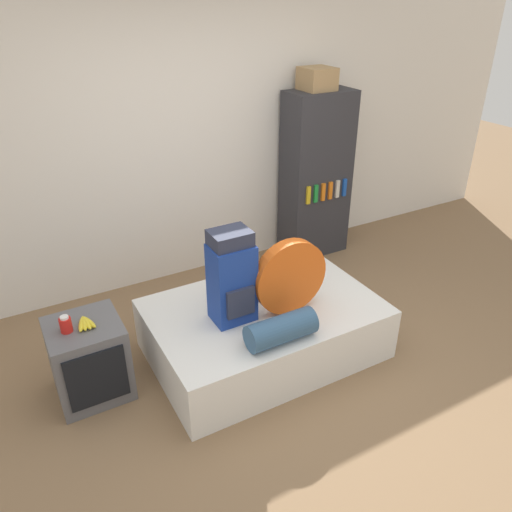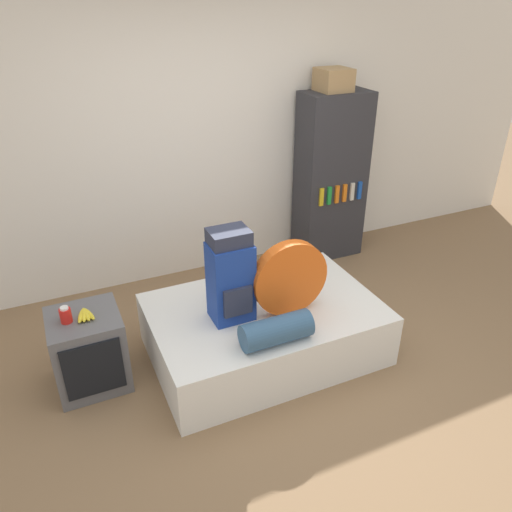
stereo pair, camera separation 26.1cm
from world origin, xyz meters
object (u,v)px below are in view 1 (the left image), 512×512
Objects in this scene: backpack at (232,278)px; cardboard_box at (317,79)px; tent_bag at (290,277)px; bookshelf at (316,176)px; canister at (66,324)px; sleeping_roll at (281,329)px; television at (89,359)px.

cardboard_box is at bearing 39.53° from backpack.
bookshelf reaches higher than tent_bag.
canister is 2.93m from bookshelf.
backpack is at bearing -140.47° from cardboard_box.
canister is 0.40× the size of cardboard_box.
sleeping_roll is (0.16, -0.40, -0.24)m from backpack.
canister is 0.07× the size of bookshelf.
tent_bag is 4.86× the size of canister.
tent_bag is 1.84m from bookshelf.
backpack is 1.21× the size of tent_bag.
television is 0.34× the size of bookshelf.
tent_bag is at bearing -11.64° from canister.
cardboard_box is (-0.04, 0.02, 0.95)m from bookshelf.
tent_bag is 0.34× the size of bookshelf.
backpack is 2.06m from bookshelf.
sleeping_roll is 1.35m from television.
sleeping_roll is 4.16× the size of canister.
sleeping_roll is 1.67× the size of cardboard_box.
cardboard_box is at bearing 50.35° from sleeping_roll.
tent_bag is 1.95× the size of cardboard_box.
canister is at bearing 168.36° from tent_bag.
backpack is at bearing 112.38° from sleeping_roll.
backpack is 1.42× the size of sleeping_roll.
bookshelf reaches higher than canister.
backpack reaches higher than sleeping_roll.
cardboard_box reaches higher than bookshelf.
backpack is at bearing 165.18° from tent_bag.
canister is 3.12m from cardboard_box.
tent_bag is at bearing -14.82° from backpack.
canister is (-1.11, 0.20, -0.13)m from backpack.
bookshelf is at bearing 49.16° from tent_bag.
sleeping_roll reaches higher than television.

